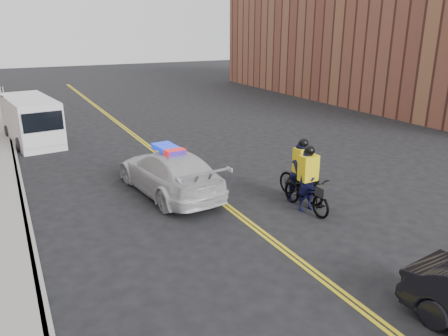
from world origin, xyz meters
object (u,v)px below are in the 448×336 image
at_px(police_cruiser, 169,172).
at_px(cyclist_near, 307,188).
at_px(cargo_van, 32,121).
at_px(cyclist_far, 302,176).

relative_size(police_cruiser, cyclist_near, 2.49).
relative_size(cargo_van, cyclist_far, 2.54).
distance_m(cargo_van, cyclist_far, 14.58).
height_order(police_cruiser, cargo_van, cargo_van).
distance_m(police_cruiser, cyclist_far, 4.63).
xyz_separation_m(police_cruiser, cargo_van, (-3.71, 9.83, 0.32)).
relative_size(cyclist_near, cyclist_far, 1.01).
xyz_separation_m(cargo_van, cyclist_far, (7.48, -12.52, -0.25)).
bearing_deg(cyclist_far, cargo_van, 114.16).
relative_size(police_cruiser, cyclist_far, 2.52).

